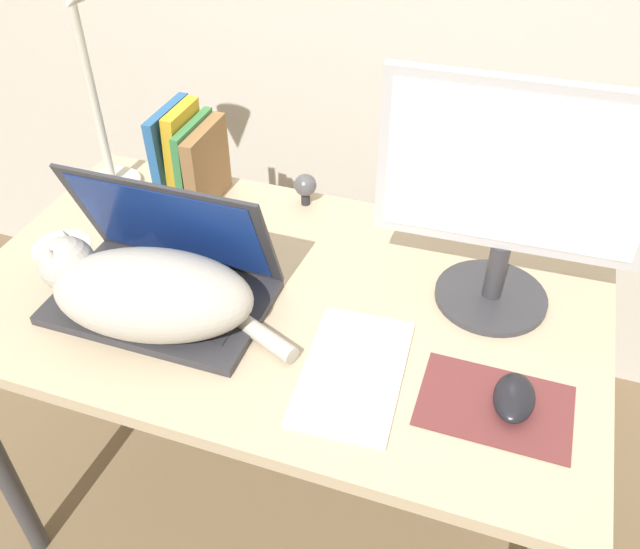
{
  "coord_description": "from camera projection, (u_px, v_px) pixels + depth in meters",
  "views": [
    {
      "loc": [
        0.39,
        -0.54,
        1.6
      ],
      "look_at": [
        0.09,
        0.32,
        0.84
      ],
      "focal_mm": 38.0,
      "sensor_mm": 36.0,
      "label": 1
    }
  ],
  "objects": [
    {
      "name": "desk",
      "position": [
        283.0,
        324.0,
        1.35
      ],
      "size": [
        1.22,
        0.71,
        0.74
      ],
      "color": "tan",
      "rests_on": "ground_plane"
    },
    {
      "name": "laptop",
      "position": [
        164.0,
        278.0,
        1.26
      ],
      "size": [
        0.4,
        0.25,
        0.25
      ],
      "color": "#2D2D33",
      "rests_on": "desk"
    },
    {
      "name": "cat",
      "position": [
        146.0,
        292.0,
        1.19
      ],
      "size": [
        0.49,
        0.25,
        0.16
      ],
      "color": "#B2ADA3",
      "rests_on": "desk"
    },
    {
      "name": "external_monitor",
      "position": [
        513.0,
        193.0,
        1.13
      ],
      "size": [
        0.47,
        0.21,
        0.44
      ],
      "color": "#333338",
      "rests_on": "desk"
    },
    {
      "name": "mousepad",
      "position": [
        495.0,
        405.0,
        1.09
      ],
      "size": [
        0.24,
        0.16,
        0.0
      ],
      "color": "brown",
      "rests_on": "desk"
    },
    {
      "name": "computer_mouse",
      "position": [
        514.0,
        398.0,
        1.08
      ],
      "size": [
        0.07,
        0.11,
        0.03
      ],
      "color": "black",
      "rests_on": "mousepad"
    },
    {
      "name": "book_row",
      "position": [
        190.0,
        159.0,
        1.49
      ],
      "size": [
        0.11,
        0.17,
        0.22
      ],
      "color": "#285B93",
      "rests_on": "desk"
    },
    {
      "name": "desk_lamp",
      "position": [
        85.0,
        38.0,
        1.33
      ],
      "size": [
        0.17,
        0.17,
        0.53
      ],
      "color": "beige",
      "rests_on": "desk"
    },
    {
      "name": "notepad",
      "position": [
        353.0,
        372.0,
        1.14
      ],
      "size": [
        0.18,
        0.29,
        0.01
      ],
      "color": "silver",
      "rests_on": "desk"
    },
    {
      "name": "webcam",
      "position": [
        305.0,
        186.0,
        1.51
      ],
      "size": [
        0.05,
        0.05,
        0.08
      ],
      "color": "#232328",
      "rests_on": "desk"
    },
    {
      "name": "cd_disc",
      "position": [
        61.0,
        247.0,
        1.41
      ],
      "size": [
        0.12,
        0.12,
        0.0
      ],
      "color": "silver",
      "rests_on": "desk"
    }
  ]
}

